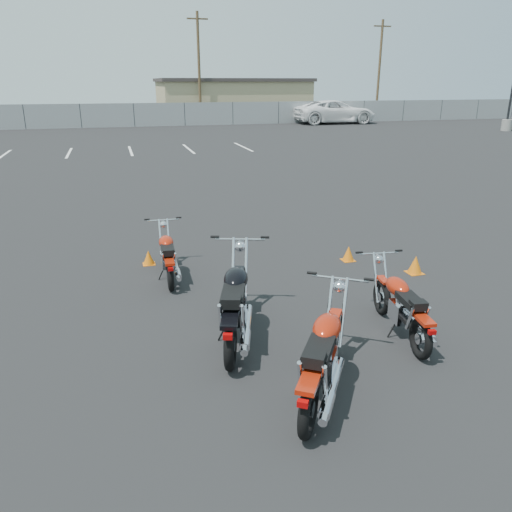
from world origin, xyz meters
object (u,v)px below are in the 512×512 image
object	(u,v)px
motorcycle_front_red	(168,256)
white_van	(335,105)
motorcycle_rear_red	(324,356)
motorcycle_second_black	(236,303)
motorcycle_third_red	(401,306)

from	to	relation	value
motorcycle_front_red	white_van	world-z (taller)	white_van
white_van	motorcycle_front_red	bearing A→B (deg)	151.73
motorcycle_rear_red	white_van	distance (m)	39.72
motorcycle_front_red	motorcycle_second_black	world-z (taller)	motorcycle_second_black
motorcycle_rear_red	motorcycle_front_red	bearing A→B (deg)	107.12
white_van	motorcycle_rear_red	bearing A→B (deg)	156.17
motorcycle_front_red	motorcycle_rear_red	xyz separation A→B (m)	(1.26, -4.08, 0.08)
motorcycle_front_red	white_van	size ratio (longest dim) A/B	0.23
motorcycle_third_red	motorcycle_rear_red	distance (m)	1.90
motorcycle_second_black	motorcycle_third_red	world-z (taller)	motorcycle_second_black
motorcycle_third_red	motorcycle_rear_red	xyz separation A→B (m)	(-1.60, -1.03, 0.06)
motorcycle_rear_red	motorcycle_third_red	bearing A→B (deg)	32.74
motorcycle_front_red	motorcycle_rear_red	size ratio (longest dim) A/B	0.90
motorcycle_second_black	white_van	bearing A→B (deg)	63.63
motorcycle_second_black	white_van	xyz separation A→B (m)	(17.13, 34.56, 1.00)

